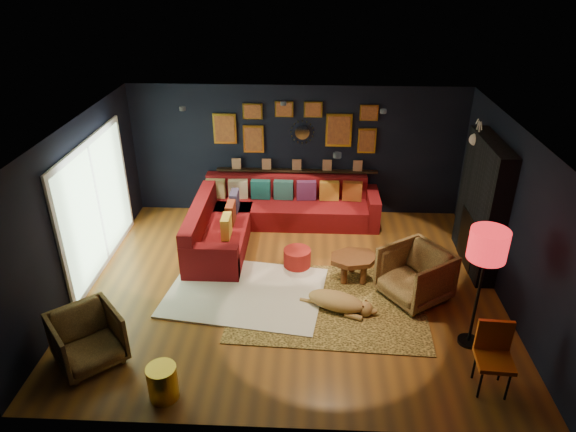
{
  "coord_description": "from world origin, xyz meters",
  "views": [
    {
      "loc": [
        0.27,
        -6.8,
        4.8
      ],
      "look_at": [
        -0.06,
        0.3,
        1.13
      ],
      "focal_mm": 32.0,
      "sensor_mm": 36.0,
      "label": 1
    }
  ],
  "objects_px": {
    "gold_stool": "(163,382)",
    "dog": "(336,298)",
    "orange_chair": "(494,351)",
    "pouf": "(297,258)",
    "sectional": "(263,217)",
    "armchair_right": "(415,272)",
    "armchair_left": "(87,337)",
    "floor_lamp": "(487,249)",
    "coffee_table": "(354,261)"
  },
  "relations": [
    {
      "from": "coffee_table",
      "to": "armchair_right",
      "type": "bearing_deg",
      "value": -26.62
    },
    {
      "from": "gold_stool",
      "to": "dog",
      "type": "relative_size",
      "value": 0.38
    },
    {
      "from": "gold_stool",
      "to": "floor_lamp",
      "type": "distance_m",
      "value": 4.29
    },
    {
      "from": "armchair_right",
      "to": "pouf",
      "type": "bearing_deg",
      "value": -148.07
    },
    {
      "from": "coffee_table",
      "to": "armchair_right",
      "type": "relative_size",
      "value": 1.02
    },
    {
      "from": "orange_chair",
      "to": "dog",
      "type": "xyz_separation_m",
      "value": [
        -1.83,
        1.41,
        -0.33
      ]
    },
    {
      "from": "pouf",
      "to": "armchair_right",
      "type": "relative_size",
      "value": 0.5
    },
    {
      "from": "armchair_right",
      "to": "orange_chair",
      "type": "relative_size",
      "value": 1.02
    },
    {
      "from": "armchair_right",
      "to": "dog",
      "type": "bearing_deg",
      "value": -107.95
    },
    {
      "from": "coffee_table",
      "to": "floor_lamp",
      "type": "bearing_deg",
      "value": -44.28
    },
    {
      "from": "armchair_left",
      "to": "armchair_right",
      "type": "height_order",
      "value": "armchair_right"
    },
    {
      "from": "pouf",
      "to": "floor_lamp",
      "type": "xyz_separation_m",
      "value": [
        2.42,
        -1.8,
        1.31
      ]
    },
    {
      "from": "armchair_right",
      "to": "orange_chair",
      "type": "bearing_deg",
      "value": -15.35
    },
    {
      "from": "armchair_left",
      "to": "floor_lamp",
      "type": "xyz_separation_m",
      "value": [
        5.05,
        0.59,
        1.09
      ]
    },
    {
      "from": "orange_chair",
      "to": "armchair_left",
      "type": "bearing_deg",
      "value": -178.15
    },
    {
      "from": "pouf",
      "to": "dog",
      "type": "distance_m",
      "value": 1.3
    },
    {
      "from": "floor_lamp",
      "to": "dog",
      "type": "xyz_separation_m",
      "value": [
        -1.8,
        0.65,
        -1.29
      ]
    },
    {
      "from": "coffee_table",
      "to": "gold_stool",
      "type": "bearing_deg",
      "value": -133.03
    },
    {
      "from": "coffee_table",
      "to": "armchair_left",
      "type": "bearing_deg",
      "value": -149.92
    },
    {
      "from": "pouf",
      "to": "floor_lamp",
      "type": "distance_m",
      "value": 3.29
    },
    {
      "from": "sectional",
      "to": "armchair_right",
      "type": "height_order",
      "value": "armchair_right"
    },
    {
      "from": "coffee_table",
      "to": "floor_lamp",
      "type": "xyz_separation_m",
      "value": [
        1.5,
        -1.46,
        1.13
      ]
    },
    {
      "from": "sectional",
      "to": "coffee_table",
      "type": "bearing_deg",
      "value": -43.76
    },
    {
      "from": "pouf",
      "to": "dog",
      "type": "height_order",
      "value": "dog"
    },
    {
      "from": "sectional",
      "to": "dog",
      "type": "xyz_separation_m",
      "value": [
        1.31,
        -2.36,
        -0.12
      ]
    },
    {
      "from": "armchair_left",
      "to": "gold_stool",
      "type": "xyz_separation_m",
      "value": [
        1.11,
        -0.56,
        -0.18
      ]
    },
    {
      "from": "pouf",
      "to": "gold_stool",
      "type": "distance_m",
      "value": 3.32
    },
    {
      "from": "armchair_right",
      "to": "floor_lamp",
      "type": "xyz_separation_m",
      "value": [
        0.6,
        -1.01,
        1.03
      ]
    },
    {
      "from": "sectional",
      "to": "floor_lamp",
      "type": "height_order",
      "value": "floor_lamp"
    },
    {
      "from": "pouf",
      "to": "armchair_left",
      "type": "relative_size",
      "value": 0.57
    },
    {
      "from": "coffee_table",
      "to": "orange_chair",
      "type": "height_order",
      "value": "orange_chair"
    },
    {
      "from": "orange_chair",
      "to": "pouf",
      "type": "bearing_deg",
      "value": 137.43
    },
    {
      "from": "gold_stool",
      "to": "floor_lamp",
      "type": "relative_size",
      "value": 0.26
    },
    {
      "from": "pouf",
      "to": "armchair_right",
      "type": "bearing_deg",
      "value": -23.34
    },
    {
      "from": "gold_stool",
      "to": "dog",
      "type": "bearing_deg",
      "value": 40.12
    },
    {
      "from": "armchair_right",
      "to": "orange_chair",
      "type": "height_order",
      "value": "armchair_right"
    },
    {
      "from": "coffee_table",
      "to": "armchair_right",
      "type": "distance_m",
      "value": 1.01
    },
    {
      "from": "armchair_right",
      "to": "floor_lamp",
      "type": "distance_m",
      "value": 1.57
    },
    {
      "from": "armchair_left",
      "to": "dog",
      "type": "height_order",
      "value": "armchair_left"
    },
    {
      "from": "coffee_table",
      "to": "dog",
      "type": "height_order",
      "value": "coffee_table"
    },
    {
      "from": "sectional",
      "to": "gold_stool",
      "type": "relative_size",
      "value": 7.55
    },
    {
      "from": "coffee_table",
      "to": "dog",
      "type": "relative_size",
      "value": 0.78
    },
    {
      "from": "gold_stool",
      "to": "armchair_right",
      "type": "bearing_deg",
      "value": 32.94
    },
    {
      "from": "armchair_left",
      "to": "gold_stool",
      "type": "relative_size",
      "value": 1.8
    },
    {
      "from": "orange_chair",
      "to": "dog",
      "type": "distance_m",
      "value": 2.33
    },
    {
      "from": "armchair_left",
      "to": "orange_chair",
      "type": "relative_size",
      "value": 0.9
    },
    {
      "from": "pouf",
      "to": "armchair_left",
      "type": "bearing_deg",
      "value": -137.72
    },
    {
      "from": "armchair_left",
      "to": "orange_chair",
      "type": "xyz_separation_m",
      "value": [
        5.07,
        -0.17,
        0.13
      ]
    },
    {
      "from": "armchair_right",
      "to": "orange_chair",
      "type": "distance_m",
      "value": 1.88
    },
    {
      "from": "orange_chair",
      "to": "sectional",
      "type": "bearing_deg",
      "value": 133.52
    }
  ]
}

